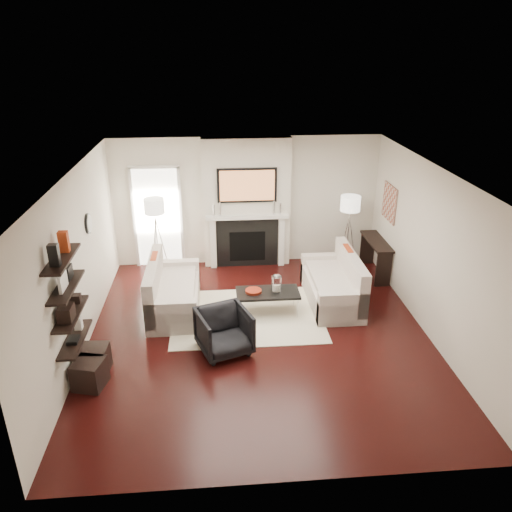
{
  "coord_description": "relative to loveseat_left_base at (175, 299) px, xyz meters",
  "views": [
    {
      "loc": [
        -0.65,
        -6.98,
        4.46
      ],
      "look_at": [
        0.0,
        0.6,
        1.15
      ],
      "focal_mm": 35.0,
      "sensor_mm": 36.0,
      "label": 1
    }
  ],
  "objects": [
    {
      "name": "door_trim_top",
      "position": [
        -0.42,
        2.0,
        1.92
      ],
      "size": [
        1.02,
        0.06,
        0.06
      ],
      "primitive_type": "cube",
      "color": "white",
      "rests_on": "wall_back"
    },
    {
      "name": "pillow_left_orange",
      "position": [
        -0.33,
        0.3,
        0.52
      ],
      "size": [
        0.1,
        0.42,
        0.42
      ],
      "primitive_type": "cube",
      "color": "#A13413",
      "rests_on": "loveseat_left_cushion"
    },
    {
      "name": "hurricane_glass",
      "position": [
        1.79,
        -0.26,
        0.35
      ],
      "size": [
        0.17,
        0.17,
        0.3
      ],
      "primitive_type": "cylinder",
      "color": "white",
      "rests_on": "coffee_table"
    },
    {
      "name": "ottoman_near",
      "position": [
        -1.04,
        -1.75,
        -0.01
      ],
      "size": [
        0.43,
        0.43,
        0.4
      ],
      "primitive_type": "cube",
      "rotation": [
        0.0,
        0.0,
        -0.07
      ],
      "color": "black",
      "rests_on": "floor"
    },
    {
      "name": "hurricane_candle",
      "position": [
        1.79,
        -0.26,
        0.29
      ],
      "size": [
        0.09,
        0.09,
        0.13
      ],
      "primitive_type": "cylinder",
      "color": "white",
      "rests_on": "coffee_table"
    },
    {
      "name": "candlestick_r_tall",
      "position": [
        1.98,
        1.74,
        1.09
      ],
      "size": [
        0.04,
        0.04,
        0.3
      ],
      "primitive_type": "cylinder",
      "color": "silver",
      "rests_on": "mantel_shelf"
    },
    {
      "name": "lamp_right_leg_a",
      "position": [
        3.59,
        1.42,
        0.39
      ],
      "size": [
        0.25,
        0.02,
        1.23
      ],
      "primitive_type": "cylinder",
      "rotation": [
        0.18,
        0.0,
        4.71
      ],
      "color": "silver",
      "rests_on": "floor"
    },
    {
      "name": "lamp_right_shade",
      "position": [
        3.48,
        1.42,
        1.24
      ],
      "size": [
        0.4,
        0.4,
        0.3
      ],
      "primitive_type": "cylinder",
      "color": "white",
      "rests_on": "lamp_right_post"
    },
    {
      "name": "hallway_panel",
      "position": [
        -0.42,
        2.02,
        0.84
      ],
      "size": [
        0.9,
        0.02,
        2.1
      ],
      "primitive_type": "cube",
      "color": "white",
      "rests_on": "floor"
    },
    {
      "name": "lamp_left_post",
      "position": [
        -0.42,
        1.59,
        0.39
      ],
      "size": [
        0.02,
        0.02,
        1.2
      ],
      "primitive_type": "cylinder",
      "color": "silver",
      "rests_on": "floor"
    },
    {
      "name": "chimney_breast",
      "position": [
        1.43,
        1.92,
        1.14
      ],
      "size": [
        1.8,
        0.25,
        2.7
      ],
      "primitive_type": "cube",
      "color": "silver",
      "rests_on": "floor"
    },
    {
      "name": "loveseat_right_base",
      "position": [
        2.86,
        0.06,
        0.0
      ],
      "size": [
        0.85,
        1.8,
        0.42
      ],
      "primitive_type": "cube",
      "color": "beige",
      "rests_on": "floor"
    },
    {
      "name": "firebox",
      "position": [
        1.43,
        1.78,
        0.24
      ],
      "size": [
        0.75,
        0.02,
        0.65
      ],
      "primitive_type": "cube",
      "color": "black",
      "rests_on": "floor"
    },
    {
      "name": "tv_screen",
      "position": [
        1.43,
        1.72,
        1.57
      ],
      "size": [
        1.1,
        0.0,
        0.62
      ],
      "primitive_type": "cube",
      "color": "#BF723F",
      "rests_on": "tv_body"
    },
    {
      "name": "coffee_leg_sw",
      "position": [
        1.14,
        -0.04,
        -0.02
      ],
      "size": [
        0.02,
        0.02,
        0.38
      ],
      "primitive_type": "cylinder",
      "color": "silver",
      "rests_on": "floor"
    },
    {
      "name": "ottoman_far",
      "position": [
        -1.04,
        -2.07,
        -0.01
      ],
      "size": [
        0.49,
        0.49,
        0.4
      ],
      "primitive_type": "cube",
      "rotation": [
        0.0,
        0.0,
        -0.25
      ],
      "color": "black",
      "rests_on": "floor"
    },
    {
      "name": "pillow_right_orange",
      "position": [
        3.19,
        0.36,
        0.52
      ],
      "size": [
        0.1,
        0.42,
        0.42
      ],
      "primitive_type": "cube",
      "color": "#A13413",
      "rests_on": "loveseat_right_cushion"
    },
    {
      "name": "shelf_upper",
      "position": [
        -1.19,
        -1.96,
        1.29
      ],
      "size": [
        0.25,
        1.0,
        0.04
      ],
      "primitive_type": "cube",
      "color": "black",
      "rests_on": "wall_left"
    },
    {
      "name": "shelf_top",
      "position": [
        -1.19,
        -1.96,
        1.69
      ],
      "size": [
        0.25,
        1.0,
        0.04
      ],
      "primitive_type": "cube",
      "color": "black",
      "rests_on": "wall_left"
    },
    {
      "name": "loveseat_right_cushion",
      "position": [
        2.81,
        0.06,
        0.26
      ],
      "size": [
        0.63,
        1.44,
        0.1
      ],
      "primitive_type": "cube",
      "color": "beige",
      "rests_on": "loveseat_right_base"
    },
    {
      "name": "coffee_leg_se",
      "position": [
        2.14,
        -0.04,
        -0.02
      ],
      "size": [
        0.02,
        0.02,
        0.38
      ],
      "primitive_type": "cylinder",
      "color": "silver",
      "rests_on": "floor"
    },
    {
      "name": "decor_books",
      "position": [
        -1.19,
        -2.04,
        0.53
      ],
      "size": [
        0.14,
        0.2,
        0.05
      ],
      "primitive_type": "cube",
      "color": "black",
      "rests_on": "shelf_bottom"
    },
    {
      "name": "mantel_pilaster_r",
      "position": [
        2.15,
        1.75,
        0.34
      ],
      "size": [
        0.12,
        0.08,
        1.1
      ],
      "primitive_type": "cube",
      "color": "white",
      "rests_on": "floor"
    },
    {
      "name": "coffee_leg_nw",
      "position": [
        1.14,
        -0.48,
        -0.02
      ],
      "size": [
        0.02,
        0.02,
        0.38
      ],
      "primitive_type": "cylinder",
      "color": "silver",
      "rests_on": "floor"
    },
    {
      "name": "loveseat_left_back",
      "position": [
        -0.33,
        0.0,
        0.32
      ],
      "size": [
        0.18,
        1.8,
        0.8
      ],
      "primitive_type": "cube",
      "color": "beige",
      "rests_on": "floor"
    },
    {
      "name": "shelf_lower",
      "position": [
        -1.19,
        -1.96,
        0.89
      ],
      "size": [
        0.25,
        1.0,
        0.04
      ],
      "primitive_type": "cube",
      "color": "black",
      "rests_on": "wall_left"
    },
    {
      "name": "fireplace_surround",
      "position": [
        1.43,
        1.78,
        0.31
      ],
      "size": [
        1.3,
        0.02,
        1.04
      ],
      "primitive_type": "cube",
      "color": "black",
      "rests_on": "floor"
    },
    {
      "name": "console_leg_n",
      "position": [
        4.0,
        0.58,
        0.14
      ],
      "size": [
        0.3,
        0.04,
        0.71
      ],
      "primitive_type": "cube",
      "color": "black",
      "rests_on": "floor"
    },
    {
      "name": "decor_magfile_a",
      "position": [
        -1.19,
        -2.2,
        1.85
      ],
      "size": [
        0.12,
        0.1,
        0.28
      ],
      "primitive_type": "cube",
      "color": "black",
      "rests_on": "shelf_top"
    },
    {
      "name": "decor_box_tall",
      "position": [
        -1.19,
        -1.72,
        0.6
      ],
      "size": [
        0.1,
        0.1,
        0.18
      ],
      "primitive_type": "cube",
      "color": "white",
      "rests_on": "shelf_bottom"
    },
    {
      "name": "shelf_bottom",
      "position": [
        -1.19,
        -1.96,
        0.49
      ],
      "size": [
        0.25,
        1.0,
        0.03
      ],
      "primitive_type": "cube",
      "color": "black",
      "rests_on": "wall_left"
    },
    {
      "name": "door_trim_l",
      "position": [
        -0.9,
        2.0,
        0.84
      ],
      "size": [
        0.06,
        0.06,
        2.16
      ],
      "primitive_type": "cube",
      "color": "white",
      "rests_on": "floor"
    },
    {
      "name": "room_envelope",
      "position": [
        1.43,
        -0.96,
        1.14
      ],
      "size": [
        6.0,
        6.0,
        6.0
      ],
      "color": "black",
      "rests_on": "ground"
    },
    {
      "name": "console_leg_s",
      "position": [
        4.0,
        1.68,
        0.14
      ],
      "size": [
        0.3,
        0.04,
        0.71
      ],
      "primitive_type": "cube",
      "color": "black",
      "rests_on": "floor"
    },
    {
      "name": "lamp_left_leg_c",
      "position": [
        -0.48,
        1.49,
        0.39
      ],
      "size": [
        0.14,
        0.22,
        1.23
      ],
      "primitive_type": "cylinder",
      "rotation": [
        0.18,
        0.0,
        2.62
      ],
      "color": "silver",
      "rests_on": "floor"
    },
    {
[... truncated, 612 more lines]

